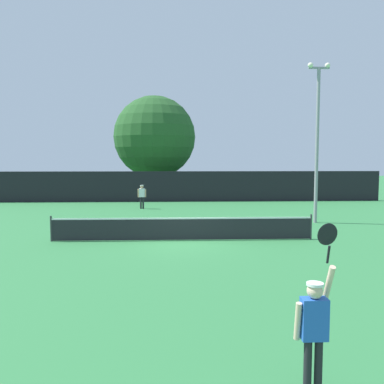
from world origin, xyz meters
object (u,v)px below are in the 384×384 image
parked_car_near (104,185)px  parked_car_far (245,185)px  tennis_ball (139,238)px  player_serving (315,320)px  large_tree (155,137)px  player_receiving (142,194)px  light_pole (317,133)px  parked_car_mid (202,185)px

parked_car_near → parked_car_far: (14.03, -1.22, 0.00)m
tennis_ball → parked_car_near: size_ratio=0.02×
player_serving → parked_car_far: (4.94, 34.32, -0.33)m
large_tree → player_serving: bearing=-83.1°
parked_car_near → parked_car_far: same height
tennis_ball → large_tree: (-0.23, 19.77, 5.28)m
player_receiving → parked_car_near: 14.24m
tennis_ball → player_serving: bearing=-72.9°
tennis_ball → parked_car_near: 24.53m
light_pole → parked_car_mid: 20.24m
parked_car_near → player_receiving: bearing=-66.2°
light_pole → large_tree: size_ratio=0.93×
parked_car_near → parked_car_mid: (9.78, -0.55, 0.00)m
player_receiving → large_tree: large_tree is taller
tennis_ball → large_tree: large_tree is taller
player_receiving → light_pole: 12.27m
parked_car_mid → large_tree: bearing=-148.7°
large_tree → parked_car_far: large_tree is taller
tennis_ball → player_receiving: bearing=93.7°
tennis_ball → parked_car_far: size_ratio=0.02×
player_serving → tennis_ball: size_ratio=37.00×
tennis_ball → light_pole: light_pole is taller
player_serving → player_receiving: bearing=100.9°
light_pole → parked_car_near: (-14.59, 19.81, -3.99)m
large_tree → parked_car_near: (-5.29, 4.11, -4.54)m
parked_car_mid → parked_car_far: size_ratio=1.00×
parked_car_far → player_serving: bearing=-91.4°
player_receiving → parked_car_mid: (4.94, 12.83, -0.21)m
parked_car_far → tennis_ball: bearing=-103.8°
light_pole → parked_car_mid: size_ratio=1.91×
light_pole → parked_car_far: bearing=91.7°
player_receiving → light_pole: light_pole is taller
player_serving → parked_car_mid: bearing=88.9°
large_tree → parked_car_mid: (4.49, 3.56, -4.54)m
player_receiving → tennis_ball: size_ratio=23.76×
tennis_ball → parked_car_mid: bearing=79.6°
parked_car_mid → tennis_ball: bearing=-107.5°
parked_car_near → parked_car_mid: bearing=0.7°
parked_car_far → player_receiving: bearing=-120.2°
light_pole → parked_car_near: light_pole is taller
player_serving → player_receiving: size_ratio=1.56×
player_serving → light_pole: 17.06m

